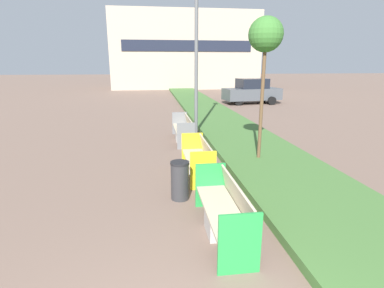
# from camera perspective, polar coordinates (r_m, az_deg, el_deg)

# --- Properties ---
(planter_grass_strip) EXTENTS (2.80, 120.00, 0.18)m
(planter_grass_strip) POSITION_cam_1_polar(r_m,az_deg,el_deg) (14.25, 6.48, 3.54)
(planter_grass_strip) COLOR #426B33
(planter_grass_strip) RESTS_ON ground
(building_backdrop) EXTENTS (17.45, 6.69, 8.87)m
(building_backdrop) POSITION_cam_1_polar(r_m,az_deg,el_deg) (38.62, -1.42, 17.27)
(building_backdrop) COLOR tan
(building_backdrop) RESTS_ON ground
(bench_green_frame) EXTENTS (0.65, 2.17, 0.94)m
(bench_green_frame) POSITION_cam_1_polar(r_m,az_deg,el_deg) (5.38, 6.13, -13.11)
(bench_green_frame) COLOR #ADA8A0
(bench_green_frame) RESTS_ON ground
(bench_yellow_frame) EXTENTS (0.65, 1.97, 0.94)m
(bench_yellow_frame) POSITION_cam_1_polar(r_m,az_deg,el_deg) (8.01, 1.21, -3.45)
(bench_yellow_frame) COLOR #ADA8A0
(bench_yellow_frame) RESTS_ON ground
(bench_grey_frame) EXTENTS (0.65, 2.43, 0.94)m
(bench_grey_frame) POSITION_cam_1_polar(r_m,az_deg,el_deg) (11.59, -1.62, 2.44)
(bench_grey_frame) COLOR #ADA8A0
(bench_grey_frame) RESTS_ON ground
(litter_bin) EXTENTS (0.41, 0.41, 0.86)m
(litter_bin) POSITION_cam_1_polar(r_m,az_deg,el_deg) (6.60, -2.31, -6.94)
(litter_bin) COLOR #2D2D30
(litter_bin) RESTS_ON ground
(street_lamp_post) EXTENTS (0.24, 0.44, 7.28)m
(street_lamp_post) POSITION_cam_1_polar(r_m,az_deg,el_deg) (12.24, 0.84, 20.26)
(street_lamp_post) COLOR #56595B
(street_lamp_post) RESTS_ON ground
(sapling_tree_near) EXTENTS (0.95, 0.95, 4.15)m
(sapling_tree_near) POSITION_cam_1_polar(r_m,az_deg,el_deg) (8.86, 13.85, 19.14)
(sapling_tree_near) COLOR brown
(sapling_tree_near) RESTS_ON ground
(parked_car_distant) EXTENTS (4.40, 2.32, 1.86)m
(parked_car_distant) POSITION_cam_1_polar(r_m,az_deg,el_deg) (23.20, 11.33, 9.80)
(parked_car_distant) COLOR #474C51
(parked_car_distant) RESTS_ON ground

